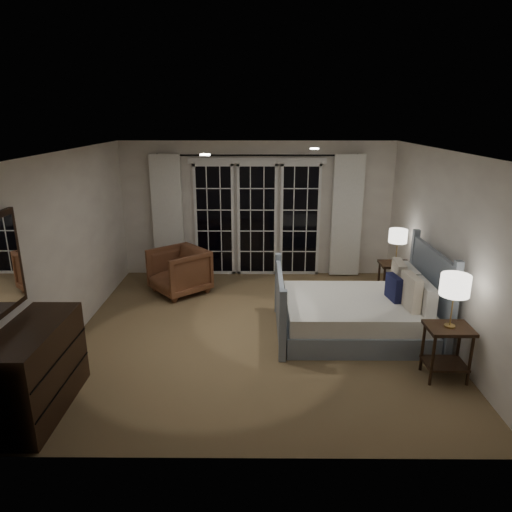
{
  "coord_description": "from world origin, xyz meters",
  "views": [
    {
      "loc": [
        0.04,
        -5.86,
        2.94
      ],
      "look_at": [
        -0.01,
        0.23,
        1.05
      ],
      "focal_mm": 32.0,
      "sensor_mm": 36.0,
      "label": 1
    }
  ],
  "objects_px": {
    "bed": "(359,313)",
    "lamp_right": "(398,236)",
    "nightstand_left": "(447,344)",
    "lamp_left": "(455,286)",
    "nightstand_right": "(394,276)",
    "armchair": "(179,271)",
    "dresser": "(36,370)"
  },
  "relations": [
    {
      "from": "bed",
      "to": "lamp_right",
      "type": "height_order",
      "value": "bed"
    },
    {
      "from": "nightstand_left",
      "to": "bed",
      "type": "bearing_deg",
      "value": 124.58
    },
    {
      "from": "nightstand_left",
      "to": "lamp_left",
      "type": "height_order",
      "value": "lamp_left"
    },
    {
      "from": "nightstand_right",
      "to": "nightstand_left",
      "type": "bearing_deg",
      "value": -91.47
    },
    {
      "from": "bed",
      "to": "armchair",
      "type": "bearing_deg",
      "value": 150.99
    },
    {
      "from": "nightstand_right",
      "to": "dresser",
      "type": "height_order",
      "value": "dresser"
    },
    {
      "from": "nightstand_right",
      "to": "dresser",
      "type": "relative_size",
      "value": 0.49
    },
    {
      "from": "lamp_left",
      "to": "armchair",
      "type": "xyz_separation_m",
      "value": [
        -3.52,
        2.64,
        -0.76
      ]
    },
    {
      "from": "lamp_left",
      "to": "lamp_right",
      "type": "bearing_deg",
      "value": 88.53
    },
    {
      "from": "armchair",
      "to": "dresser",
      "type": "bearing_deg",
      "value": -56.29
    },
    {
      "from": "lamp_left",
      "to": "armchair",
      "type": "bearing_deg",
      "value": 143.09
    },
    {
      "from": "bed",
      "to": "nightstand_left",
      "type": "relative_size",
      "value": 3.24
    },
    {
      "from": "bed",
      "to": "lamp_right",
      "type": "bearing_deg",
      "value": 55.87
    },
    {
      "from": "lamp_left",
      "to": "armchair",
      "type": "relative_size",
      "value": 0.73
    },
    {
      "from": "armchair",
      "to": "nightstand_left",
      "type": "bearing_deg",
      "value": 12.24
    },
    {
      "from": "nightstand_left",
      "to": "dresser",
      "type": "relative_size",
      "value": 0.5
    },
    {
      "from": "nightstand_right",
      "to": "lamp_left",
      "type": "xyz_separation_m",
      "value": [
        -0.06,
        -2.35,
        0.72
      ]
    },
    {
      "from": "lamp_right",
      "to": "dresser",
      "type": "bearing_deg",
      "value": -146.37
    },
    {
      "from": "bed",
      "to": "nightstand_right",
      "type": "relative_size",
      "value": 3.29
    },
    {
      "from": "dresser",
      "to": "nightstand_right",
      "type": "bearing_deg",
      "value": 33.63
    },
    {
      "from": "nightstand_left",
      "to": "armchair",
      "type": "bearing_deg",
      "value": 143.09
    },
    {
      "from": "nightstand_left",
      "to": "lamp_right",
      "type": "relative_size",
      "value": 1.16
    },
    {
      "from": "nightstand_left",
      "to": "armchair",
      "type": "xyz_separation_m",
      "value": [
        -3.52,
        2.64,
        -0.04
      ]
    },
    {
      "from": "bed",
      "to": "lamp_right",
      "type": "xyz_separation_m",
      "value": [
        0.83,
        1.23,
        0.77
      ]
    },
    {
      "from": "lamp_left",
      "to": "dresser",
      "type": "distance_m",
      "value": 4.52
    },
    {
      "from": "bed",
      "to": "dresser",
      "type": "xyz_separation_m",
      "value": [
        -3.65,
        -1.75,
        0.15
      ]
    },
    {
      "from": "lamp_left",
      "to": "lamp_right",
      "type": "distance_m",
      "value": 2.35
    },
    {
      "from": "bed",
      "to": "lamp_left",
      "type": "bearing_deg",
      "value": -55.42
    },
    {
      "from": "bed",
      "to": "lamp_left",
      "type": "height_order",
      "value": "lamp_left"
    },
    {
      "from": "nightstand_right",
      "to": "armchair",
      "type": "relative_size",
      "value": 0.75
    },
    {
      "from": "lamp_left",
      "to": "dresser",
      "type": "height_order",
      "value": "lamp_left"
    },
    {
      "from": "nightstand_left",
      "to": "nightstand_right",
      "type": "height_order",
      "value": "nightstand_left"
    }
  ]
}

